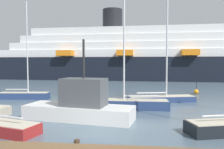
# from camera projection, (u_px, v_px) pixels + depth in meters

# --- Properties ---
(ground_plane) EXTENTS (600.00, 600.00, 0.00)m
(ground_plane) POSITION_uv_depth(u_px,v_px,m) (87.00, 140.00, 11.55)
(ground_plane) COLOR slate
(sailboat_0) EXTENTS (6.78, 2.97, 11.12)m
(sailboat_0) POSITION_uv_depth(u_px,v_px,m) (161.00, 96.00, 22.61)
(sailboat_0) COLOR navy
(sailboat_0) RESTS_ON ground_plane
(sailboat_1) EXTENTS (6.37, 1.49, 11.90)m
(sailboat_1) POSITION_uv_depth(u_px,v_px,m) (130.00, 102.00, 19.12)
(sailboat_1) COLOR navy
(sailboat_1) RESTS_ON ground_plane
(sailboat_6) EXTENTS (5.33, 1.63, 10.16)m
(sailboat_6) POSITION_uv_depth(u_px,v_px,m) (24.00, 94.00, 24.36)
(sailboat_6) COLOR navy
(sailboat_6) RESTS_ON ground_plane
(fishing_boat_1) EXTENTS (7.73, 3.61, 5.40)m
(fishing_boat_1) POSITION_uv_depth(u_px,v_px,m) (81.00, 105.00, 15.58)
(fishing_boat_1) COLOR white
(fishing_boat_1) RESTS_ON ground_plane
(channel_buoy_0) EXTENTS (0.58, 0.58, 1.51)m
(channel_buoy_0) POSITION_uv_depth(u_px,v_px,m) (196.00, 91.00, 28.08)
(channel_buoy_0) COLOR orange
(channel_buoy_0) RESTS_ON ground_plane
(cruise_ship) EXTENTS (90.57, 18.38, 15.93)m
(cruise_ship) POSITION_uv_depth(u_px,v_px,m) (184.00, 57.00, 50.89)
(cruise_ship) COLOR black
(cruise_ship) RESTS_ON ground_plane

